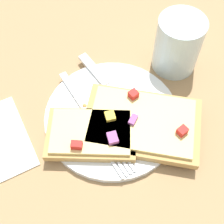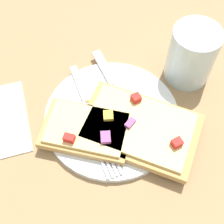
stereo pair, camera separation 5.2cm
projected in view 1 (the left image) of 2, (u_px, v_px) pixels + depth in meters
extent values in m
plane|color=#9E7A51|center=(112.00, 119.00, 0.54)|extent=(4.00, 4.00, 0.00)
cylinder|color=white|center=(112.00, 117.00, 0.53)|extent=(0.23, 0.23, 0.01)
cube|color=silver|center=(81.00, 101.00, 0.54)|extent=(0.14, 0.02, 0.01)
cube|color=silver|center=(110.00, 145.00, 0.50)|extent=(0.06, 0.03, 0.01)
cube|color=silver|center=(118.00, 170.00, 0.47)|extent=(0.03, 0.01, 0.00)
cube|color=silver|center=(122.00, 168.00, 0.48)|extent=(0.03, 0.01, 0.00)
cube|color=silver|center=(126.00, 166.00, 0.48)|extent=(0.03, 0.01, 0.00)
cube|color=silver|center=(130.00, 164.00, 0.48)|extent=(0.03, 0.01, 0.00)
cube|color=silver|center=(94.00, 70.00, 0.57)|extent=(0.09, 0.03, 0.01)
cube|color=silver|center=(130.00, 111.00, 0.53)|extent=(0.14, 0.04, 0.00)
cube|color=tan|center=(142.00, 124.00, 0.51)|extent=(0.21, 0.22, 0.01)
cube|color=#E5CC7A|center=(142.00, 121.00, 0.50)|extent=(0.19, 0.20, 0.01)
cube|color=red|center=(133.00, 94.00, 0.52)|extent=(0.02, 0.02, 0.01)
cube|color=#934C8E|center=(133.00, 120.00, 0.50)|extent=(0.02, 0.02, 0.01)
cube|color=red|center=(182.00, 131.00, 0.48)|extent=(0.02, 0.02, 0.01)
cube|color=tan|center=(91.00, 134.00, 0.50)|extent=(0.15, 0.17, 0.01)
cube|color=#E5CC7A|center=(91.00, 132.00, 0.49)|extent=(0.13, 0.15, 0.01)
cube|color=#934C8E|center=(113.00, 138.00, 0.48)|extent=(0.02, 0.02, 0.01)
cube|color=yellow|center=(110.00, 116.00, 0.50)|extent=(0.02, 0.02, 0.01)
cube|color=red|center=(77.00, 145.00, 0.47)|extent=(0.02, 0.02, 0.01)
sphere|color=tan|center=(126.00, 97.00, 0.54)|extent=(0.01, 0.01, 0.01)
sphere|color=tan|center=(85.00, 106.00, 0.53)|extent=(0.01, 0.01, 0.01)
sphere|color=#C97A51|center=(108.00, 112.00, 0.53)|extent=(0.01, 0.01, 0.01)
sphere|color=#9E7D47|center=(120.00, 114.00, 0.52)|extent=(0.01, 0.01, 0.01)
cylinder|color=silver|center=(178.00, 44.00, 0.56)|extent=(0.08, 0.08, 0.11)
cube|color=white|center=(0.00, 139.00, 0.51)|extent=(0.14, 0.09, 0.01)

